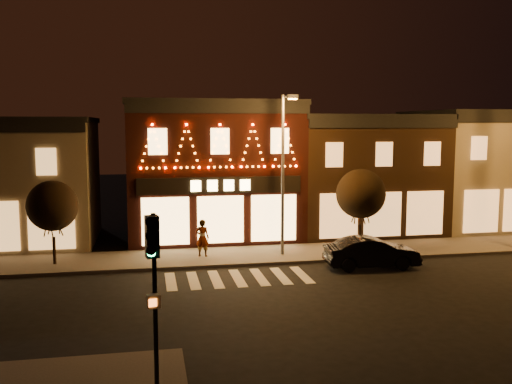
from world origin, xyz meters
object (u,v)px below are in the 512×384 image
object	(u,v)px
streetlamp_mid	(284,162)
pedestrian	(202,238)
dark_sedan	(372,253)
traffic_signal_near	(153,268)

from	to	relation	value
streetlamp_mid	pedestrian	bearing A→B (deg)	174.80
dark_sedan	pedestrian	size ratio (longest dim) A/B	2.35
streetlamp_mid	pedestrian	world-z (taller)	streetlamp_mid
dark_sedan	pedestrian	bearing A→B (deg)	69.79
traffic_signal_near	dark_sedan	xyz separation A→B (m)	(10.49, 11.33, -2.63)
streetlamp_mid	pedestrian	xyz separation A→B (m)	(-4.16, 0.55, -3.87)
traffic_signal_near	dark_sedan	world-z (taller)	traffic_signal_near
streetlamp_mid	dark_sedan	bearing A→B (deg)	-34.65
streetlamp_mid	pedestrian	size ratio (longest dim) A/B	4.29
traffic_signal_near	streetlamp_mid	world-z (taller)	streetlamp_mid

